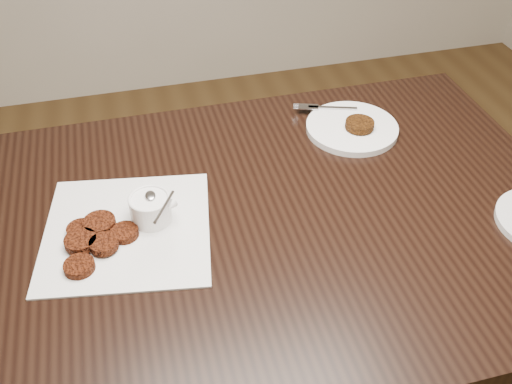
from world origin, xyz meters
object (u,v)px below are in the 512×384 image
napkin (127,230)px  sauce_ramekin (149,197)px  table (248,330)px  plate_with_patty (352,125)px

napkin → sauce_ramekin: 0.08m
napkin → table: bearing=-6.4°
table → sauce_ramekin: (-0.19, 0.04, 0.44)m
napkin → sauce_ramekin: (0.05, 0.02, 0.06)m
napkin → sauce_ramekin: size_ratio=2.79×
table → plate_with_patty: bearing=36.6°
table → plate_with_patty: plate_with_patty is taller
napkin → sauce_ramekin: sauce_ramekin is taller
table → napkin: bearing=173.6°
plate_with_patty → table: bearing=-143.4°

